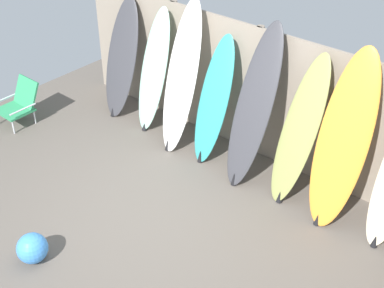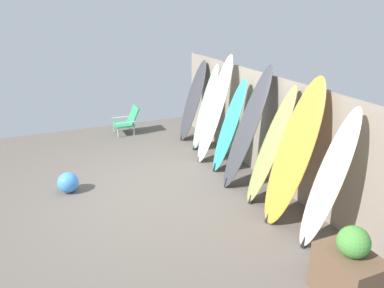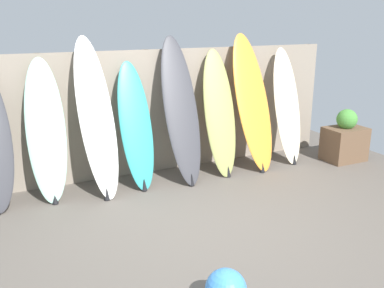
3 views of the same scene
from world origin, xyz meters
name	(u,v)px [view 3 (image 3 of 3)]	position (x,y,z in m)	size (l,w,h in m)	color
ground	(212,227)	(0.00, 0.00, 0.00)	(7.68, 7.68, 0.00)	#5B544C
fence_back	(148,113)	(0.00, 2.01, 0.90)	(6.08, 0.11, 1.80)	gray
surfboard_seafoam_1	(46,131)	(-1.47, 1.62, 0.88)	(0.52, 0.61, 1.78)	#9ED6BC
surfboard_white_2	(97,119)	(-0.86, 1.52, 1.00)	(0.54, 0.78, 2.02)	white
surfboard_teal_3	(136,127)	(-0.33, 1.56, 0.83)	(0.45, 0.64, 1.68)	teal
surfboard_charcoal_4	(181,111)	(0.32, 1.53, 0.99)	(0.49, 0.82, 2.01)	#38383D
surfboard_olive_5	(220,114)	(0.95, 1.56, 0.89)	(0.54, 0.75, 1.80)	olive
surfboard_orange_6	(253,103)	(1.50, 1.54, 1.00)	(0.66, 0.85, 2.02)	orange
surfboard_cream_7	(287,107)	(2.16, 1.56, 0.88)	(0.48, 0.66, 1.79)	beige
planter_box	(345,140)	(3.02, 1.14, 0.34)	(0.64, 0.46, 0.84)	brown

